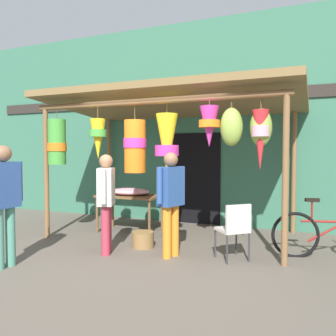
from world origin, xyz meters
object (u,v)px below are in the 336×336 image
parked_bicycle (331,235)px  shopper_by_bananas (106,196)px  folding_chair (235,227)px  customer_foreground (171,196)px  vendor_in_orange (4,196)px  display_table (130,199)px  flower_heap_on_table (130,192)px  wicker_basket_by_table (143,239)px

parked_bicycle → shopper_by_bananas: bearing=-161.2°
folding_chair → parked_bicycle: bearing=27.7°
customer_foreground → shopper_by_bananas: bearing=-166.5°
vendor_in_orange → customer_foreground: size_ratio=1.06×
display_table → flower_heap_on_table: flower_heap_on_table is taller
wicker_basket_by_table → customer_foreground: (0.63, -0.31, 0.80)m
flower_heap_on_table → parked_bicycle: bearing=-5.5°
vendor_in_orange → display_table: bearing=78.2°
parked_bicycle → customer_foreground: (-2.23, -0.86, 0.58)m
flower_heap_on_table → folding_chair: flower_heap_on_table is taller
flower_heap_on_table → parked_bicycle: 3.64m
display_table → shopper_by_bananas: (0.39, -1.44, 0.26)m
parked_bicycle → vendor_in_orange: (-4.14, -2.20, 0.65)m
flower_heap_on_table → customer_foreground: 1.82m
vendor_in_orange → shopper_by_bananas: (0.92, 1.10, -0.09)m
folding_chair → wicker_basket_by_table: (-1.56, 0.13, -0.37)m
flower_heap_on_table → customer_foreground: bearing=-41.6°
wicker_basket_by_table → shopper_by_bananas: (-0.36, -0.55, 0.78)m
display_table → folding_chair: (2.31, -1.03, -0.15)m
flower_heap_on_table → vendor_in_orange: size_ratio=0.49×
customer_foreground → flower_heap_on_table: bearing=138.4°
display_table → customer_foreground: 1.85m
wicker_basket_by_table → flower_heap_on_table: bearing=129.2°
vendor_in_orange → wicker_basket_by_table: bearing=52.2°
wicker_basket_by_table → shopper_by_bananas: size_ratio=0.23×
flower_heap_on_table → shopper_by_bananas: size_ratio=0.53×
display_table → vendor_in_orange: bearing=-101.8°
vendor_in_orange → folding_chair: bearing=28.1°
parked_bicycle → customer_foreground: 2.46m
customer_foreground → vendor_in_orange: bearing=-144.9°
customer_foreground → wicker_basket_by_table: bearing=153.7°
shopper_by_bananas → folding_chair: bearing=12.2°
shopper_by_bananas → parked_bicycle: bearing=18.8°
vendor_in_orange → customer_foreground: (1.91, 1.34, -0.07)m
folding_chair → vendor_in_orange: (-2.84, -1.52, 0.49)m
shopper_by_bananas → wicker_basket_by_table: bearing=56.8°
vendor_in_orange → parked_bicycle: bearing=28.0°
flower_heap_on_table → folding_chair: bearing=-24.2°
wicker_basket_by_table → shopper_by_bananas: 1.02m
folding_chair → shopper_by_bananas: shopper_by_bananas is taller
parked_bicycle → display_table: bearing=174.6°
display_table → parked_bicycle: parked_bicycle is taller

